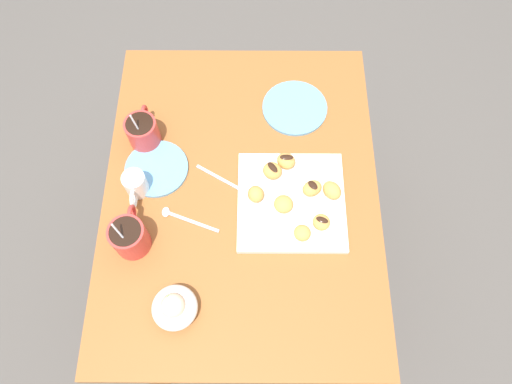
{
  "coord_description": "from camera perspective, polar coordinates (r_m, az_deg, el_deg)",
  "views": [
    {
      "loc": [
        -0.52,
        -0.04,
        1.84
      ],
      "look_at": [
        -0.01,
        -0.04,
        0.74
      ],
      "focal_mm": 32.72,
      "sensor_mm": 36.0,
      "label": 1
    }
  ],
  "objects": [
    {
      "name": "saucer_sky_left",
      "position": [
        1.29,
        -12.06,
        2.82
      ],
      "size": [
        0.17,
        0.17,
        0.01
      ],
      "primitive_type": "cylinder",
      "color": "#66A8DB",
      "rests_on": "dining_table"
    },
    {
      "name": "beignet_5",
      "position": [
        1.2,
        -0.03,
        -0.26
      ],
      "size": [
        0.05,
        0.05,
        0.04
      ],
      "primitive_type": "ellipsoid",
      "rotation": [
        0.0,
        0.0,
        3.38
      ],
      "color": "#D19347",
      "rests_on": "pastry_plate_square"
    },
    {
      "name": "beignet_2",
      "position": [
        1.19,
        3.38,
        -1.49
      ],
      "size": [
        0.05,
        0.05,
        0.03
      ],
      "primitive_type": "ellipsoid",
      "rotation": [
        0.0,
        0.0,
        1.55
      ],
      "color": "#D19347",
      "rests_on": "pastry_plate_square"
    },
    {
      "name": "beignet_4",
      "position": [
        1.17,
        5.69,
        -5.01
      ],
      "size": [
        0.05,
        0.05,
        0.03
      ],
      "primitive_type": "ellipsoid",
      "rotation": [
        0.0,
        0.0,
        3.43
      ],
      "color": "#D19347",
      "rests_on": "pastry_plate_square"
    },
    {
      "name": "chocolate_drizzle_0",
      "position": [
        1.21,
        2.04,
        3.05
      ],
      "size": [
        0.04,
        0.04,
        0.0
      ],
      "primitive_type": "ellipsoid",
      "rotation": [
        0.0,
        0.0,
        3.81
      ],
      "color": "black",
      "rests_on": "beignet_0"
    },
    {
      "name": "chocolate_drizzle_3",
      "position": [
        1.23,
        3.76,
        4.27
      ],
      "size": [
        0.02,
        0.04,
        0.0
      ],
      "primitive_type": "ellipsoid",
      "rotation": [
        0.0,
        0.0,
        1.53
      ],
      "color": "black",
      "rests_on": "beignet_3"
    },
    {
      "name": "coffee_mug_red_left",
      "position": [
        1.18,
        -15.22,
        -5.24
      ],
      "size": [
        0.13,
        0.09,
        0.14
      ],
      "color": "red",
      "rests_on": "dining_table"
    },
    {
      "name": "coffee_mug_red_right",
      "position": [
        1.31,
        -13.68,
        7.26
      ],
      "size": [
        0.13,
        0.09,
        0.14
      ],
      "color": "red",
      "rests_on": "dining_table"
    },
    {
      "name": "pastry_plate_square",
      "position": [
        1.22,
        4.32,
        -1.18
      ],
      "size": [
        0.28,
        0.28,
        0.02
      ],
      "primitive_type": "cube",
      "color": "white",
      "rests_on": "dining_table"
    },
    {
      "name": "beignet_0",
      "position": [
        1.23,
        2.01,
        2.62
      ],
      "size": [
        0.07,
        0.07,
        0.04
      ],
      "primitive_type": "ellipsoid",
      "rotation": [
        0.0,
        0.0,
        4.21
      ],
      "color": "#D19347",
      "rests_on": "pastry_plate_square"
    },
    {
      "name": "beignet_1",
      "position": [
        1.22,
        6.87,
        0.46
      ],
      "size": [
        0.06,
        0.07,
        0.03
      ],
      "primitive_type": "ellipsoid",
      "rotation": [
        0.0,
        0.0,
        3.65
      ],
      "color": "#D19347",
      "rests_on": "pastry_plate_square"
    },
    {
      "name": "ground_plane",
      "position": [
        1.92,
        -1.19,
        -8.83
      ],
      "size": [
        8.0,
        8.0,
        0.0
      ],
      "primitive_type": "plane",
      "color": "#514C47"
    },
    {
      "name": "beignet_7",
      "position": [
        1.19,
        8.0,
        -3.67
      ],
      "size": [
        0.06,
        0.06,
        0.03
      ],
      "primitive_type": "ellipsoid",
      "rotation": [
        0.0,
        0.0,
        3.94
      ],
      "color": "#D19347",
      "rests_on": "pastry_plate_square"
    },
    {
      "name": "chocolate_drizzle_7",
      "position": [
        1.17,
        8.1,
        -3.39
      ],
      "size": [
        0.03,
        0.03,
        0.0
      ],
      "primitive_type": "ellipsoid",
      "rotation": [
        0.0,
        0.0,
        4.36
      ],
      "color": "black",
      "rests_on": "beignet_7"
    },
    {
      "name": "ice_cream_bowl",
      "position": [
        1.13,
        -9.94,
        -13.7
      ],
      "size": [
        0.11,
        0.11,
        0.08
      ],
      "color": "white",
      "rests_on": "dining_table"
    },
    {
      "name": "loose_spoon_by_plate",
      "position": [
        1.25,
        -3.36,
        1.09
      ],
      "size": [
        0.09,
        0.14,
        0.01
      ],
      "color": "silver",
      "rests_on": "dining_table"
    },
    {
      "name": "cream_pitcher_white",
      "position": [
        1.24,
        -14.55,
        0.79
      ],
      "size": [
        0.1,
        0.06,
        0.07
      ],
      "color": "white",
      "rests_on": "dining_table"
    },
    {
      "name": "dining_table",
      "position": [
        1.37,
        -1.65,
        -2.27
      ],
      "size": [
        0.95,
        0.73,
        0.72
      ],
      "color": "#935628",
      "rests_on": "ground_plane"
    },
    {
      "name": "beignet_6",
      "position": [
        1.22,
        9.28,
        0.2
      ],
      "size": [
        0.07,
        0.07,
        0.04
      ],
      "primitive_type": "ellipsoid",
      "rotation": [
        0.0,
        0.0,
        3.77
      ],
      "color": "#D19347",
      "rests_on": "pastry_plate_square"
    },
    {
      "name": "loose_spoon_near_saucer",
      "position": [
        1.22,
        -8.96,
        -3.18
      ],
      "size": [
        0.07,
        0.15,
        0.01
      ],
      "color": "silver",
      "rests_on": "dining_table"
    },
    {
      "name": "saucer_sky_right",
      "position": [
        1.37,
        4.75,
        10.22
      ],
      "size": [
        0.19,
        0.19,
        0.01
      ],
      "primitive_type": "cylinder",
      "color": "#66A8DB",
      "rests_on": "dining_table"
    },
    {
      "name": "chocolate_drizzle_1",
      "position": [
        1.2,
        6.97,
        0.85
      ],
      "size": [
        0.03,
        0.03,
        0.0
      ],
      "primitive_type": "ellipsoid",
      "rotation": [
        0.0,
        0.0,
        3.85
      ],
      "color": "black",
      "rests_on": "beignet_1"
    },
    {
      "name": "beignet_3",
      "position": [
        1.25,
        3.71,
        3.82
      ],
      "size": [
        0.06,
        0.07,
        0.04
      ],
      "primitive_type": "ellipsoid",
      "rotation": [
        0.0,
        0.0,
        1.08
      ],
      "color": "#D19347",
      "rests_on": "pastry_plate_square"
    }
  ]
}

